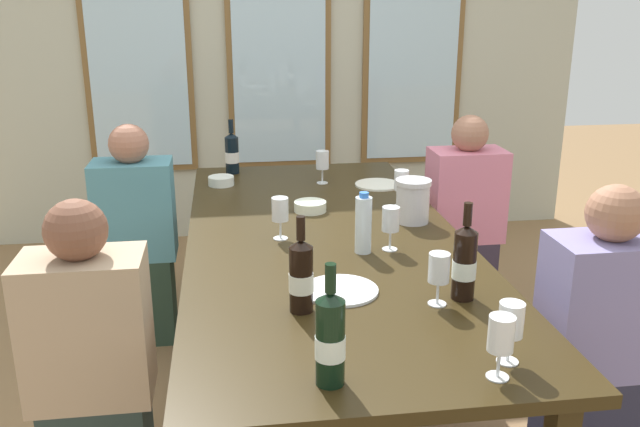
{
  "coord_description": "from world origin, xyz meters",
  "views": [
    {
      "loc": [
        -0.39,
        -2.6,
        1.68
      ],
      "look_at": [
        0.0,
        0.16,
        0.79
      ],
      "focal_mm": 38.12,
      "sensor_mm": 36.0,
      "label": 1
    }
  ],
  "objects_px": {
    "wine_bottle_3": "(301,276)",
    "seated_person_0": "(137,241)",
    "seated_person_3": "(597,349)",
    "white_plate_0": "(340,290)",
    "wine_bottle_2": "(232,153)",
    "wine_bottle_0": "(330,338)",
    "wine_glass_6": "(391,221)",
    "wine_bottle_1": "(464,262)",
    "wine_glass_0": "(501,337)",
    "water_bottle": "(363,224)",
    "wine_glass_5": "(280,210)",
    "tasting_bowl_0": "(221,181)",
    "tasting_bowl_1": "(310,206)",
    "metal_pitcher": "(413,201)",
    "wine_glass_4": "(511,321)",
    "wine_glass_3": "(401,182)",
    "wine_glass_1": "(439,269)",
    "wine_glass_2": "(322,161)",
    "dining_table": "(325,250)",
    "seated_person_1": "(464,224)",
    "white_plate_1": "(378,185)",
    "seated_person_2": "(92,374)"
  },
  "relations": [
    {
      "from": "wine_glass_3",
      "to": "wine_bottle_2",
      "type": "bearing_deg",
      "value": 136.04
    },
    {
      "from": "wine_bottle_3",
      "to": "wine_glass_4",
      "type": "relative_size",
      "value": 1.79
    },
    {
      "from": "seated_person_3",
      "to": "tasting_bowl_1",
      "type": "bearing_deg",
      "value": 130.14
    },
    {
      "from": "wine_glass_4",
      "to": "metal_pitcher",
      "type": "bearing_deg",
      "value": 86.9
    },
    {
      "from": "wine_glass_4",
      "to": "wine_glass_3",
      "type": "bearing_deg",
      "value": 87.06
    },
    {
      "from": "wine_bottle_0",
      "to": "tasting_bowl_1",
      "type": "relative_size",
      "value": 2.22
    },
    {
      "from": "dining_table",
      "to": "metal_pitcher",
      "type": "bearing_deg",
      "value": 18.8
    },
    {
      "from": "white_plate_0",
      "to": "seated_person_0",
      "type": "distance_m",
      "value": 1.47
    },
    {
      "from": "white_plate_1",
      "to": "tasting_bowl_1",
      "type": "height_order",
      "value": "tasting_bowl_1"
    },
    {
      "from": "water_bottle",
      "to": "wine_glass_2",
      "type": "xyz_separation_m",
      "value": [
        -0.01,
        1.02,
        0.01
      ]
    },
    {
      "from": "white_plate_0",
      "to": "wine_bottle_2",
      "type": "bearing_deg",
      "value": 101.12
    },
    {
      "from": "wine_bottle_0",
      "to": "tasting_bowl_1",
      "type": "height_order",
      "value": "wine_bottle_0"
    },
    {
      "from": "wine_bottle_1",
      "to": "wine_glass_0",
      "type": "relative_size",
      "value": 1.87
    },
    {
      "from": "wine_bottle_0",
      "to": "wine_glass_2",
      "type": "height_order",
      "value": "wine_bottle_0"
    },
    {
      "from": "tasting_bowl_0",
      "to": "wine_glass_2",
      "type": "distance_m",
      "value": 0.54
    },
    {
      "from": "white_plate_0",
      "to": "seated_person_0",
      "type": "height_order",
      "value": "seated_person_0"
    },
    {
      "from": "white_plate_0",
      "to": "tasting_bowl_1",
      "type": "distance_m",
      "value": 0.9
    },
    {
      "from": "wine_bottle_1",
      "to": "water_bottle",
      "type": "distance_m",
      "value": 0.51
    },
    {
      "from": "seated_person_1",
      "to": "seated_person_3",
      "type": "relative_size",
      "value": 1.0
    },
    {
      "from": "white_plate_1",
      "to": "wine_glass_2",
      "type": "bearing_deg",
      "value": 163.09
    },
    {
      "from": "wine_bottle_0",
      "to": "wine_glass_6",
      "type": "bearing_deg",
      "value": 67.5
    },
    {
      "from": "wine_bottle_1",
      "to": "seated_person_0",
      "type": "relative_size",
      "value": 0.29
    },
    {
      "from": "tasting_bowl_0",
      "to": "seated_person_0",
      "type": "relative_size",
      "value": 0.12
    },
    {
      "from": "white_plate_0",
      "to": "wine_glass_1",
      "type": "height_order",
      "value": "wine_glass_1"
    },
    {
      "from": "white_plate_0",
      "to": "wine_glass_0",
      "type": "distance_m",
      "value": 0.67
    },
    {
      "from": "wine_glass_1",
      "to": "seated_person_0",
      "type": "distance_m",
      "value": 1.77
    },
    {
      "from": "wine_glass_5",
      "to": "tasting_bowl_1",
      "type": "bearing_deg",
      "value": 64.72
    },
    {
      "from": "wine_bottle_0",
      "to": "water_bottle",
      "type": "relative_size",
      "value": 1.36
    },
    {
      "from": "wine_glass_2",
      "to": "tasting_bowl_1",
      "type": "bearing_deg",
      "value": -104.71
    },
    {
      "from": "tasting_bowl_0",
      "to": "metal_pitcher",
      "type": "bearing_deg",
      "value": -41.38
    },
    {
      "from": "white_plate_0",
      "to": "seated_person_3",
      "type": "distance_m",
      "value": 0.91
    },
    {
      "from": "wine_glass_0",
      "to": "wine_glass_1",
      "type": "height_order",
      "value": "same"
    },
    {
      "from": "wine_bottle_3",
      "to": "seated_person_0",
      "type": "xyz_separation_m",
      "value": [
        -0.67,
        1.32,
        -0.33
      ]
    },
    {
      "from": "wine_bottle_0",
      "to": "wine_glass_6",
      "type": "relative_size",
      "value": 1.88
    },
    {
      "from": "tasting_bowl_0",
      "to": "tasting_bowl_1",
      "type": "distance_m",
      "value": 0.65
    },
    {
      "from": "wine_glass_2",
      "to": "wine_glass_5",
      "type": "distance_m",
      "value": 0.88
    },
    {
      "from": "white_plate_0",
      "to": "metal_pitcher",
      "type": "height_order",
      "value": "metal_pitcher"
    },
    {
      "from": "water_bottle",
      "to": "seated_person_0",
      "type": "bearing_deg",
      "value": 138.51
    },
    {
      "from": "dining_table",
      "to": "tasting_bowl_0",
      "type": "relative_size",
      "value": 18.71
    },
    {
      "from": "wine_bottle_3",
      "to": "tasting_bowl_1",
      "type": "xyz_separation_m",
      "value": [
        0.16,
        1.02,
        -0.1
      ]
    },
    {
      "from": "seated_person_0",
      "to": "seated_person_3",
      "type": "bearing_deg",
      "value": -38.16
    },
    {
      "from": "wine_glass_0",
      "to": "wine_glass_4",
      "type": "height_order",
      "value": "same"
    },
    {
      "from": "metal_pitcher",
      "to": "seated_person_0",
      "type": "bearing_deg",
      "value": 157.5
    },
    {
      "from": "wine_bottle_1",
      "to": "wine_glass_1",
      "type": "relative_size",
      "value": 1.87
    },
    {
      "from": "wine_bottle_1",
      "to": "seated_person_2",
      "type": "distance_m",
      "value": 1.25
    },
    {
      "from": "wine_bottle_1",
      "to": "water_bottle",
      "type": "relative_size",
      "value": 1.36
    },
    {
      "from": "seated_person_0",
      "to": "seated_person_1",
      "type": "xyz_separation_m",
      "value": [
        1.69,
        0.02,
        0.0
      ]
    },
    {
      "from": "white_plate_1",
      "to": "water_bottle",
      "type": "height_order",
      "value": "water_bottle"
    },
    {
      "from": "white_plate_0",
      "to": "wine_glass_5",
      "type": "bearing_deg",
      "value": 105.7
    },
    {
      "from": "wine_bottle_2",
      "to": "wine_glass_2",
      "type": "bearing_deg",
      "value": -31.45
    }
  ]
}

